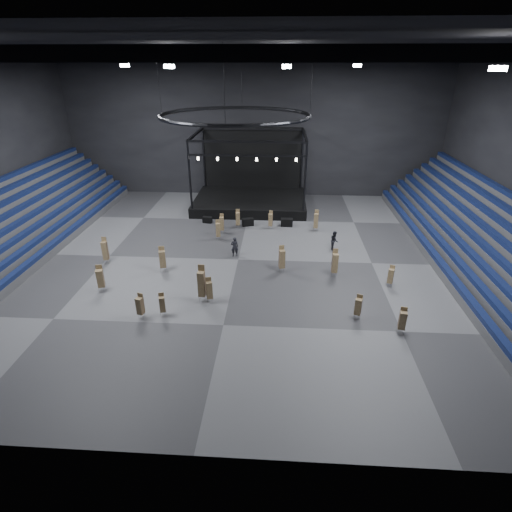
# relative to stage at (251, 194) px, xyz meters

# --- Properties ---
(floor) EXTENTS (50.00, 50.00, 0.00)m
(floor) POSITION_rel_stage_xyz_m (-0.00, -16.24, -1.45)
(floor) COLOR #515153
(floor) RESTS_ON ground
(ceiling) EXTENTS (50.00, 42.00, 0.20)m
(ceiling) POSITION_rel_stage_xyz_m (-0.00, -16.24, 16.55)
(ceiling) COLOR black
(ceiling) RESTS_ON wall_back
(wall_back) EXTENTS (50.00, 0.20, 18.00)m
(wall_back) POSITION_rel_stage_xyz_m (-0.00, 4.76, 7.55)
(wall_back) COLOR black
(wall_back) RESTS_ON ground
(wall_front) EXTENTS (50.00, 0.20, 18.00)m
(wall_front) POSITION_rel_stage_xyz_m (-0.00, -37.24, 7.55)
(wall_front) COLOR black
(wall_front) RESTS_ON ground
(bleachers_left) EXTENTS (7.20, 40.00, 6.40)m
(bleachers_left) POSITION_rel_stage_xyz_m (-22.94, -16.24, 0.28)
(bleachers_left) COLOR #4A4A4C
(bleachers_left) RESTS_ON floor
(bleachers_right) EXTENTS (7.20, 40.00, 6.40)m
(bleachers_right) POSITION_rel_stage_xyz_m (22.94, -16.24, 0.28)
(bleachers_right) COLOR #4A4A4C
(bleachers_right) RESTS_ON floor
(stage) EXTENTS (14.00, 10.00, 9.20)m
(stage) POSITION_rel_stage_xyz_m (0.00, 0.00, 0.00)
(stage) COLOR black
(stage) RESTS_ON floor
(truss_ring) EXTENTS (12.30, 12.30, 5.15)m
(truss_ring) POSITION_rel_stage_xyz_m (-0.00, -16.24, 11.55)
(truss_ring) COLOR black
(truss_ring) RESTS_ON ceiling
(roof_girders) EXTENTS (49.00, 30.35, 0.70)m
(roof_girders) POSITION_rel_stage_xyz_m (-0.00, -16.24, 15.75)
(roof_girders) COLOR black
(roof_girders) RESTS_ON ceiling
(floodlights) EXTENTS (28.60, 16.60, 0.25)m
(floodlights) POSITION_rel_stage_xyz_m (-0.00, -20.24, 15.15)
(floodlights) COLOR white
(floodlights) RESTS_ON roof_girders
(flight_case_left) EXTENTS (1.15, 0.72, 0.71)m
(flight_case_left) POSITION_rel_stage_xyz_m (-4.54, -6.85, -1.09)
(flight_case_left) COLOR black
(flight_case_left) RESTS_ON floor
(flight_case_mid) EXTENTS (1.43, 1.01, 0.86)m
(flight_case_mid) POSITION_rel_stage_xyz_m (0.22, -7.47, -1.02)
(flight_case_mid) COLOR black
(flight_case_mid) RESTS_ON floor
(flight_case_right) EXTENTS (1.37, 0.73, 0.89)m
(flight_case_right) POSITION_rel_stage_xyz_m (4.66, -7.38, -1.00)
(flight_case_right) COLOR black
(flight_case_right) RESTS_ON floor
(chair_stack_0) EXTENTS (0.49, 0.49, 2.57)m
(chair_stack_0) POSITION_rel_stage_xyz_m (-12.13, -17.67, -0.14)
(chair_stack_0) COLOR silver
(chair_stack_0) RESTS_ON floor
(chair_stack_1) EXTENTS (0.58, 0.58, 1.93)m
(chair_stack_1) POSITION_rel_stage_xyz_m (9.64, -25.27, -0.41)
(chair_stack_1) COLOR silver
(chair_stack_1) RESTS_ON floor
(chair_stack_2) EXTENTS (0.57, 0.57, 2.12)m
(chair_stack_2) POSITION_rel_stage_xyz_m (-1.46, -23.75, -0.33)
(chair_stack_2) COLOR silver
(chair_stack_2) RESTS_ON floor
(chair_stack_3) EXTENTS (0.49, 0.49, 2.17)m
(chair_stack_3) POSITION_rel_stage_xyz_m (-0.83, -8.22, -0.31)
(chair_stack_3) COLOR silver
(chair_stack_3) RESTS_ON floor
(chair_stack_4) EXTENTS (0.43, 0.43, 2.19)m
(chair_stack_4) POSITION_rel_stage_xyz_m (-2.42, -9.83, -0.32)
(chair_stack_4) COLOR silver
(chair_stack_4) RESTS_ON floor
(chair_stack_5) EXTENTS (0.65, 0.65, 2.31)m
(chair_stack_5) POSITION_rel_stage_xyz_m (-10.50, -22.65, -0.22)
(chair_stack_5) COLOR silver
(chair_stack_5) RESTS_ON floor
(chair_stack_6) EXTENTS (0.58, 0.58, 1.90)m
(chair_stack_6) POSITION_rel_stage_xyz_m (13.11, -20.44, -0.43)
(chair_stack_6) COLOR silver
(chair_stack_6) RESTS_ON floor
(chair_stack_7) EXTENTS (0.55, 0.55, 2.00)m
(chair_stack_7) POSITION_rel_stage_xyz_m (12.35, -26.86, -0.37)
(chair_stack_7) COLOR silver
(chair_stack_7) RESTS_ON floor
(chair_stack_8) EXTENTS (0.53, 0.53, 2.16)m
(chair_stack_8) POSITION_rel_stage_xyz_m (-2.57, -11.61, -0.32)
(chair_stack_8) COLOR silver
(chair_stack_8) RESTS_ON floor
(chair_stack_9) EXTENTS (0.51, 0.51, 1.83)m
(chair_stack_9) POSITION_rel_stage_xyz_m (-4.61, -25.73, -0.47)
(chair_stack_9) COLOR silver
(chair_stack_9) RESTS_ON floor
(chair_stack_10) EXTENTS (0.55, 0.55, 2.00)m
(chair_stack_10) POSITION_rel_stage_xyz_m (-6.09, -26.17, -0.38)
(chair_stack_10) COLOR silver
(chair_stack_10) RESTS_ON floor
(chair_stack_11) EXTENTS (0.60, 0.60, 2.49)m
(chair_stack_11) POSITION_rel_stage_xyz_m (4.11, -18.37, -0.16)
(chair_stack_11) COLOR silver
(chair_stack_11) RESTS_ON floor
(chair_stack_12) EXTENTS (0.56, 0.56, 3.06)m
(chair_stack_12) POSITION_rel_stage_xyz_m (-2.06, -23.56, 0.09)
(chair_stack_12) COLOR silver
(chair_stack_12) RESTS_ON floor
(chair_stack_13) EXTENTS (0.48, 0.48, 2.09)m
(chair_stack_13) POSITION_rel_stage_xyz_m (2.83, -8.23, -0.36)
(chair_stack_13) COLOR silver
(chair_stack_13) RESTS_ON floor
(chair_stack_14) EXTENTS (0.54, 0.54, 2.42)m
(chair_stack_14) POSITION_rel_stage_xyz_m (7.83, -8.61, -0.20)
(chair_stack_14) COLOR silver
(chair_stack_14) RESTS_ON floor
(chair_stack_15) EXTENTS (0.51, 0.51, 2.55)m
(chair_stack_15) POSITION_rel_stage_xyz_m (8.68, -18.91, -0.14)
(chair_stack_15) COLOR silver
(chair_stack_15) RESTS_ON floor
(chair_stack_16) EXTENTS (0.66, 0.66, 2.37)m
(chair_stack_16) POSITION_rel_stage_xyz_m (-6.43, -18.96, -0.19)
(chair_stack_16) COLOR silver
(chair_stack_16) RESTS_ON floor
(man_center) EXTENTS (0.80, 0.62, 1.95)m
(man_center) POSITION_rel_stage_xyz_m (-0.40, -15.49, -0.47)
(man_center) COLOR black
(man_center) RESTS_ON floor
(crew_member) EXTENTS (0.76, 0.96, 1.90)m
(crew_member) POSITION_rel_stage_xyz_m (9.31, -13.30, -0.50)
(crew_member) COLOR black
(crew_member) RESTS_ON floor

